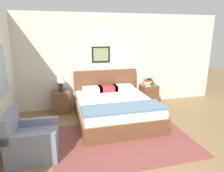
{
  "coord_description": "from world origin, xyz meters",
  "views": [
    {
      "loc": [
        -1.18,
        -2.82,
        2.08
      ],
      "look_at": [
        -0.07,
        1.47,
        0.89
      ],
      "focal_mm": 32.0,
      "sensor_mm": 36.0,
      "label": 1
    }
  ],
  "objects_px": {
    "bed": "(115,108)",
    "armchair": "(31,141)",
    "nightstand_near_window": "(61,102)",
    "table_lamp_by_door": "(149,74)",
    "nightstand_by_door": "(149,95)",
    "table_lamp_near_window": "(60,79)"
  },
  "relations": [
    {
      "from": "nightstand_near_window",
      "to": "table_lamp_near_window",
      "type": "bearing_deg",
      "value": 66.62
    },
    {
      "from": "bed",
      "to": "nightstand_by_door",
      "type": "bearing_deg",
      "value": 32.59
    },
    {
      "from": "bed",
      "to": "table_lamp_near_window",
      "type": "relative_size",
      "value": 4.48
    },
    {
      "from": "nightstand_near_window",
      "to": "table_lamp_by_door",
      "type": "height_order",
      "value": "table_lamp_by_door"
    },
    {
      "from": "nightstand_near_window",
      "to": "table_lamp_by_door",
      "type": "bearing_deg",
      "value": 0.61
    },
    {
      "from": "armchair",
      "to": "table_lamp_by_door",
      "type": "height_order",
      "value": "table_lamp_by_door"
    },
    {
      "from": "table_lamp_near_window",
      "to": "table_lamp_by_door",
      "type": "xyz_separation_m",
      "value": [
        2.53,
        0.0,
        0.0
      ]
    },
    {
      "from": "nightstand_near_window",
      "to": "nightstand_by_door",
      "type": "xyz_separation_m",
      "value": [
        2.54,
        0.0,
        0.0
      ]
    },
    {
      "from": "nightstand_by_door",
      "to": "table_lamp_near_window",
      "type": "distance_m",
      "value": 2.6
    },
    {
      "from": "nightstand_near_window",
      "to": "bed",
      "type": "bearing_deg",
      "value": -32.59
    },
    {
      "from": "nightstand_by_door",
      "to": "table_lamp_near_window",
      "type": "bearing_deg",
      "value": 179.39
    },
    {
      "from": "table_lamp_near_window",
      "to": "armchair",
      "type": "bearing_deg",
      "value": -105.51
    },
    {
      "from": "bed",
      "to": "armchair",
      "type": "xyz_separation_m",
      "value": [
        -1.79,
        -1.1,
        -0.01
      ]
    },
    {
      "from": "nightstand_by_door",
      "to": "armchair",
      "type": "bearing_deg",
      "value": -148.03
    },
    {
      "from": "armchair",
      "to": "nightstand_near_window",
      "type": "distance_m",
      "value": 1.98
    },
    {
      "from": "nightstand_near_window",
      "to": "nightstand_by_door",
      "type": "bearing_deg",
      "value": 0.0
    },
    {
      "from": "bed",
      "to": "table_lamp_by_door",
      "type": "relative_size",
      "value": 4.48
    },
    {
      "from": "nightstand_near_window",
      "to": "table_lamp_by_door",
      "type": "relative_size",
      "value": 1.25
    },
    {
      "from": "armchair",
      "to": "table_lamp_by_door",
      "type": "relative_size",
      "value": 1.79
    },
    {
      "from": "armchair",
      "to": "table_lamp_near_window",
      "type": "bearing_deg",
      "value": 167.34
    },
    {
      "from": "nightstand_near_window",
      "to": "table_lamp_near_window",
      "type": "relative_size",
      "value": 1.25
    },
    {
      "from": "nightstand_near_window",
      "to": "armchair",
      "type": "bearing_deg",
      "value": -105.39
    }
  ]
}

